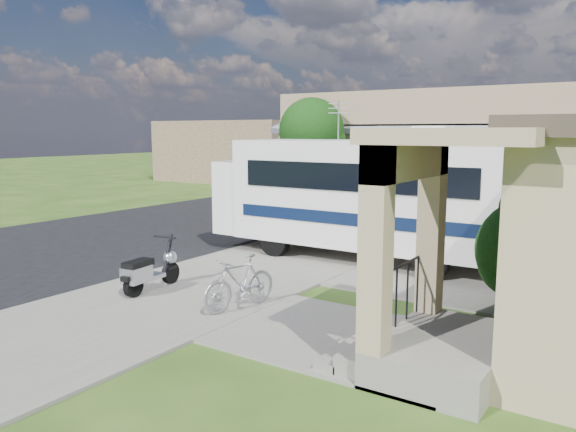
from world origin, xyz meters
The scene contains 18 objects.
ground centered at (0.00, 0.00, 0.00)m, with size 120.00×120.00×0.00m, color #223F11.
street_slab centered at (-7.50, 10.00, 0.01)m, with size 9.00×80.00×0.02m, color black.
sidewalk_slab centered at (-1.00, 10.00, 0.03)m, with size 4.00×80.00×0.06m, color #66635B.
driveway_slab centered at (1.50, 4.50, 0.03)m, with size 7.00×6.00×0.05m, color #66635B.
walk_slab centered at (3.00, -1.00, 0.03)m, with size 4.00×3.00×0.05m, color #66635B.
warehouse centered at (0.00, 13.97, 1.99)m, with size 12.50×8.40×5.04m.
distant_bldg_far centered at (-17.00, 22.00, 2.00)m, with size 10.00×8.00×4.00m, color brown.
distant_bldg_near centered at (-15.00, 34.00, 1.60)m, with size 8.00×7.00×3.20m, color #866C54.
street_tree_a centered at (-3.70, 9.05, 3.25)m, with size 2.44×2.40×4.58m.
street_tree_b centered at (-3.70, 19.05, 3.39)m, with size 2.44×2.40×4.73m.
street_tree_c centered at (-3.70, 28.05, 3.10)m, with size 2.44×2.40×4.42m.
motorhome centered at (0.55, 4.40, 1.75)m, with size 7.99×2.67×4.09m.
shrub centered at (5.22, 1.93, 1.30)m, with size 2.07×1.98×2.54m.
scooter centered at (-1.65, -0.99, 0.49)m, with size 0.60×1.66×1.09m.
bicycle centered at (0.63, -0.82, 0.50)m, with size 0.47×1.66×1.00m, color #ACACB4.
pickup_truck centered at (-6.13, 12.94, 0.77)m, with size 2.56×5.55×1.54m, color white.
van centered at (-6.59, 19.45, 0.79)m, with size 2.22×5.45×1.58m, color white.
garden_hose centered at (3.39, -0.16, 0.09)m, with size 0.39×0.39×0.18m, color #13621D.
Camera 1 is at (7.04, -8.78, 3.37)m, focal length 35.00 mm.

